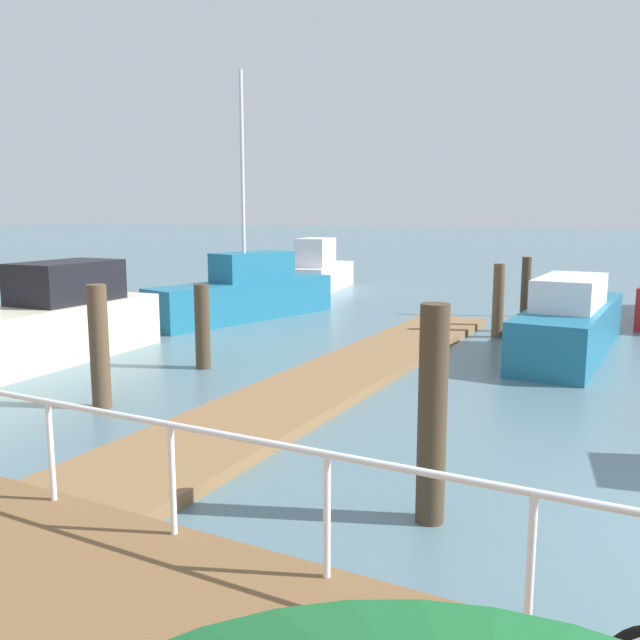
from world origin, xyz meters
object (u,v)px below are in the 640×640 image
object	(u,v)px
moored_boat_0	(246,293)
moored_boat_5	(39,326)
moored_boat_2	(320,271)
moored_boat_4	(571,323)

from	to	relation	value
moored_boat_0	moored_boat_5	distance (m)	7.44
moored_boat_0	moored_boat_5	xyz separation A→B (m)	(-7.42, 0.57, 0.01)
moored_boat_2	moored_boat_5	world-z (taller)	moored_boat_2
moored_boat_0	moored_boat_4	world-z (taller)	moored_boat_0
moored_boat_4	moored_boat_2	bearing A→B (deg)	51.95
moored_boat_0	moored_boat_5	world-z (taller)	moored_boat_0
moored_boat_2	moored_boat_4	xyz separation A→B (m)	(-8.96, -11.45, -0.09)
moored_boat_2	moored_boat_5	distance (m)	15.60
moored_boat_5	moored_boat_0	bearing A→B (deg)	-4.40
moored_boat_4	moored_boat_5	size ratio (longest dim) A/B	1.01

